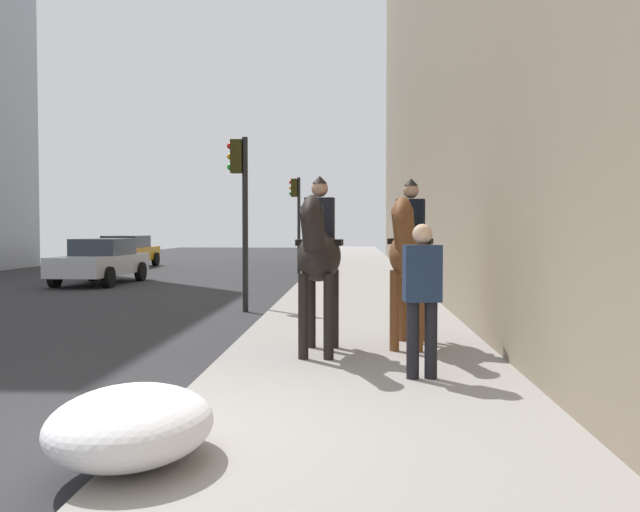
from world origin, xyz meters
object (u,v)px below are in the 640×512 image
Objects in this scene: mounted_horse_near at (319,254)px; car_near_lane at (128,251)px; car_mid_lane at (101,261)px; traffic_light_far_curb at (297,209)px; pedestrian_greeting at (422,290)px; traffic_light_near_curb at (241,195)px; mounted_horse_far at (410,252)px.

mounted_horse_near reaches higher than car_near_lane.
car_near_lane and car_mid_lane have the same top height.
mounted_horse_near is 0.63× the size of traffic_light_far_curb.
car_mid_lane is (14.56, 8.79, -0.36)m from pedestrian_greeting.
pedestrian_greeting is at bearing -171.49° from traffic_light_far_curb.
pedestrian_greeting is 7.93m from traffic_light_near_curb.
mounted_horse_near is 1.00× the size of mounted_horse_far.
traffic_light_far_curb reaches higher than traffic_light_near_curb.
mounted_horse_far is 6.02m from traffic_light_near_curb.
traffic_light_far_curb is at bearing -171.71° from mounted_horse_near.
mounted_horse_near is at bearing -161.28° from traffic_light_near_curb.
mounted_horse_far is (0.64, -1.23, 0.01)m from mounted_horse_near.
mounted_horse_near reaches higher than pedestrian_greeting.
car_mid_lane is 1.26× the size of traffic_light_near_curb.
traffic_light_far_curb reaches higher than mounted_horse_far.
mounted_horse_near is 1.38× the size of pedestrian_greeting.
pedestrian_greeting is 17.01m from car_mid_lane.
car_near_lane is 9.78m from car_mid_lane.
mounted_horse_near is 15.13m from car_mid_lane.
pedestrian_greeting is at bearing 41.94° from mounted_horse_near.
car_mid_lane is 9.48m from traffic_light_near_curb.
car_near_lane is 9.17m from traffic_light_far_curb.
mounted_horse_near is 18.59m from traffic_light_far_curb.
traffic_light_near_curb is (-16.94, -7.84, 1.71)m from car_near_lane.
traffic_light_near_curb is (5.67, 1.92, 1.04)m from mounted_horse_near.
mounted_horse_near is 24.64m from car_near_lane.
mounted_horse_far reaches higher than pedestrian_greeting.
car_near_lane is at bearing -142.91° from mounted_horse_far.
traffic_light_near_curb is 12.80m from traffic_light_far_curb.
traffic_light_near_curb is (5.03, 3.15, 1.03)m from mounted_horse_far.
traffic_light_far_curb is (12.80, -0.14, 0.04)m from traffic_light_near_curb.
traffic_light_near_curb is at bearing -154.33° from car_near_lane.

